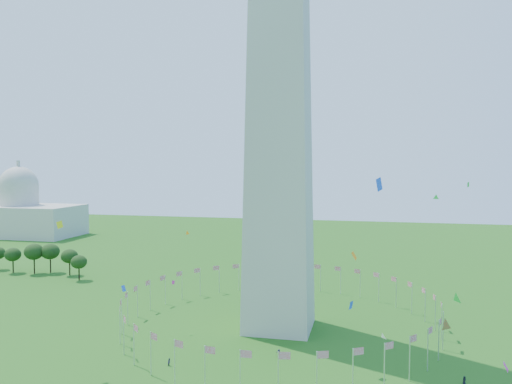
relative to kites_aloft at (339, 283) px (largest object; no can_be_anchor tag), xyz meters
The scene contains 4 objects.
flag_ring 34.52m from the kites_aloft, 122.62° to the left, with size 80.24×80.24×9.00m.
capitol_building 251.48m from the kites_aloft, 141.54° to the left, with size 70.00×35.00×46.00m, color beige, non-canonical shape.
kites_aloft is the anchor object (origin of this frame).
tree_line_west 140.85m from the kites_aloft, 151.23° to the left, with size 54.76×15.26×11.46m.
Camera 1 is at (22.59, -75.73, 42.79)m, focal length 35.00 mm.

